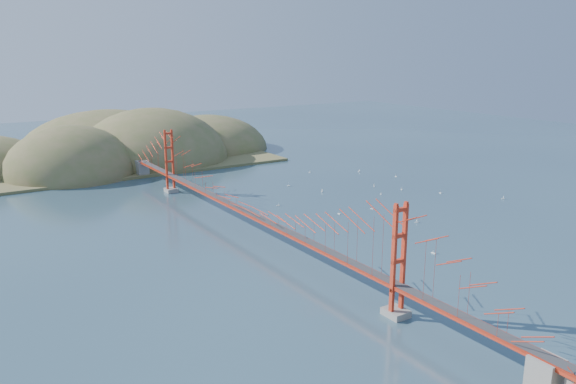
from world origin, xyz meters
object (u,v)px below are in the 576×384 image
sailboat_2 (417,222)px  sailboat_1 (372,208)px  bridge (248,187)px  sailboat_0 (339,213)px

sailboat_2 → sailboat_1: sailboat_1 is taller
bridge → sailboat_0: bridge is taller
sailboat_0 → sailboat_1: sailboat_1 is taller
bridge → sailboat_2: bridge is taller
sailboat_2 → sailboat_1: size_ratio=0.95×
bridge → sailboat_0: (17.34, 1.20, -6.86)m
sailboat_1 → bridge: bearing=-178.6°
sailboat_1 → sailboat_2: bearing=-85.6°
sailboat_0 → sailboat_1: 6.42m
sailboat_2 → sailboat_0: bearing=125.1°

